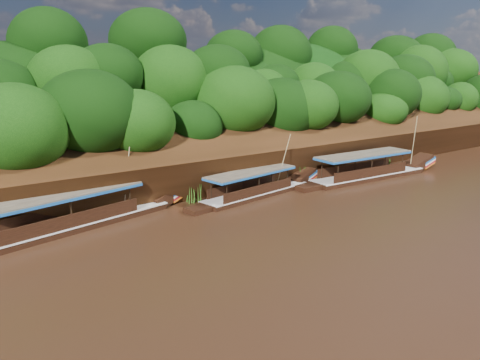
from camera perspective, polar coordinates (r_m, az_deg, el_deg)
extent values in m
plane|color=black|center=(35.66, 9.39, -4.72)|extent=(160.00, 160.00, 0.00)
cube|color=black|center=(47.10, -4.38, 4.28)|extent=(120.00, 16.12, 13.64)
cube|color=black|center=(56.36, -9.66, 2.05)|extent=(120.00, 24.00, 12.00)
ellipsoid|color=#16400A|center=(43.41, -10.45, 3.30)|extent=(18.00, 8.00, 6.40)
ellipsoid|color=#16400A|center=(52.61, -8.58, 11.39)|extent=(24.00, 11.00, 8.40)
ellipsoid|color=#16400A|center=(62.01, 15.74, 5.97)|extent=(18.00, 8.00, 6.00)
ellipsoid|color=#16400A|center=(74.06, 16.34, 11.29)|extent=(22.00, 10.00, 8.00)
cube|color=black|center=(49.52, 15.39, 0.16)|extent=(14.13, 3.14, 0.99)
cube|color=silver|center=(49.42, 15.42, 0.69)|extent=(14.14, 3.22, 0.11)
cube|color=black|center=(55.41, 20.91, 1.95)|extent=(3.40, 1.98, 1.91)
cube|color=#1958A3|center=(56.05, 21.47, 2.37)|extent=(1.82, 1.97, 0.71)
cube|color=#A5121E|center=(56.12, 21.44, 2.00)|extent=(1.82, 1.97, 0.71)
cube|color=#4E4237|center=(48.35, 14.88, 3.07)|extent=(11.11, 3.35, 0.13)
cube|color=#1958A3|center=(48.37, 14.88, 2.92)|extent=(11.11, 3.35, 0.20)
cylinder|color=tan|center=(53.18, 20.42, 4.38)|extent=(1.11, 1.07, 5.57)
cube|color=black|center=(41.36, 2.04, -1.97)|extent=(11.71, 3.82, 0.86)
cube|color=silver|center=(41.25, 2.04, -1.42)|extent=(11.72, 3.88, 0.10)
cube|color=black|center=(45.97, 7.61, 0.37)|extent=(2.94, 1.98, 1.62)
cube|color=#1958A3|center=(46.47, 8.17, 0.86)|extent=(1.65, 1.84, 0.59)
cube|color=#A5121E|center=(46.54, 8.16, 0.47)|extent=(1.65, 1.84, 0.59)
cube|color=#4E4237|center=(40.29, 1.36, 1.01)|extent=(9.28, 3.76, 0.12)
cube|color=#1958A3|center=(40.31, 1.36, 0.85)|extent=(9.28, 3.76, 0.17)
cylinder|color=tan|center=(42.41, 5.32, 2.42)|extent=(0.74, 1.07, 4.84)
cube|color=black|center=(35.30, -19.25, -5.51)|extent=(14.69, 5.49, 0.99)
cube|color=silver|center=(35.16, -19.31, -4.78)|extent=(14.71, 5.56, 0.11)
cube|color=black|center=(39.43, -8.99, -1.75)|extent=(3.72, 2.51, 1.95)
cube|color=#1958A3|center=(39.90, -8.01, -1.04)|extent=(2.14, 2.23, 0.73)
cube|color=#A5121E|center=(40.00, -7.99, -1.56)|extent=(2.14, 2.23, 0.73)
cube|color=#4E4237|center=(34.16, -20.91, -1.63)|extent=(11.70, 5.16, 0.13)
cube|color=#1958A3|center=(34.19, -20.90, -1.85)|extent=(11.70, 5.16, 0.20)
cylinder|color=tan|center=(36.36, -13.52, 1.61)|extent=(1.50, 1.05, 6.37)
cone|color=#2F6118|center=(35.41, -25.52, -4.68)|extent=(1.50, 1.50, 1.60)
cone|color=#2F6118|center=(36.74, -17.67, -3.11)|extent=(1.50, 1.50, 1.88)
cone|color=#2F6118|center=(39.54, -5.63, -1.51)|extent=(1.50, 1.50, 1.67)
cone|color=#2F6118|center=(43.79, 2.20, -0.10)|extent=(1.50, 1.50, 1.46)
cone|color=#2F6118|center=(46.68, 7.46, 1.01)|extent=(1.50, 1.50, 2.03)
cone|color=#2F6118|center=(50.61, 11.86, 1.44)|extent=(1.50, 1.50, 1.38)
cone|color=#2F6118|center=(57.41, 17.28, 2.84)|extent=(1.50, 1.50, 1.96)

